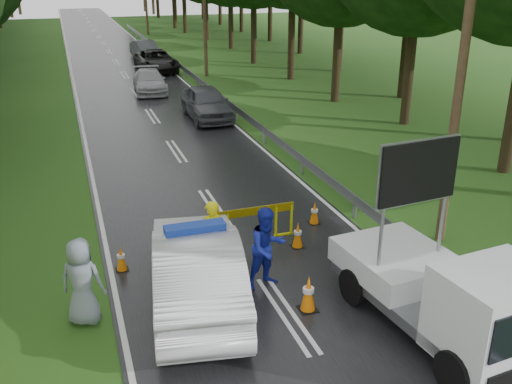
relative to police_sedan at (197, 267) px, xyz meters
name	(u,v)px	position (x,y,z in m)	size (l,w,h in m)	color
ground	(286,314)	(1.66, -1.08, -0.85)	(160.00, 160.00, 0.00)	#244F16
road	(124,75)	(1.66, 28.92, -0.84)	(7.00, 140.00, 0.02)	black
guardrail	(179,65)	(5.36, 28.59, -0.30)	(0.12, 60.06, 0.70)	gray
utility_pole_near	(465,47)	(6.86, 0.92, 4.21)	(1.40, 0.24, 10.00)	#482D21
police_sedan	(197,267)	(0.00, 0.00, 0.00)	(2.57, 5.35, 1.86)	silver
work_truck	(448,293)	(4.29, -2.79, 0.15)	(2.50, 4.83, 3.71)	gray
barrier	(252,216)	(2.06, 2.46, -0.12)	(2.33, 0.09, 0.96)	#CDD30B
officer	(212,237)	(0.66, 1.24, 0.05)	(0.66, 0.43, 1.80)	#FFF30D
civilian	(267,248)	(1.67, 0.18, 0.11)	(0.93, 0.72, 1.91)	#1A27AA
bystander_right	(82,282)	(-2.35, 0.01, 0.08)	(0.91, 0.59, 1.86)	gray
queue_car_first	(206,103)	(4.09, 15.64, -0.07)	(1.84, 4.58, 1.56)	#46474E
queue_car_second	(150,81)	(2.46, 22.81, -0.21)	(1.79, 4.40, 1.28)	#A2A6AA
queue_car_third	(156,61)	(3.97, 29.76, -0.11)	(2.46, 5.33, 1.48)	black
queue_car_fourth	(145,50)	(4.15, 36.06, -0.15)	(1.49, 4.26, 1.40)	#424549
cone_center	(308,294)	(2.14, -1.08, -0.45)	(0.39, 0.39, 0.83)	black
cone_far	(298,235)	(3.06, 1.71, -0.51)	(0.33, 0.33, 0.71)	black
cone_left_mid	(121,259)	(-1.43, 1.92, -0.54)	(0.31, 0.31, 0.65)	black
cone_right	(314,213)	(4.07, 2.92, -0.52)	(0.32, 0.32, 0.68)	black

